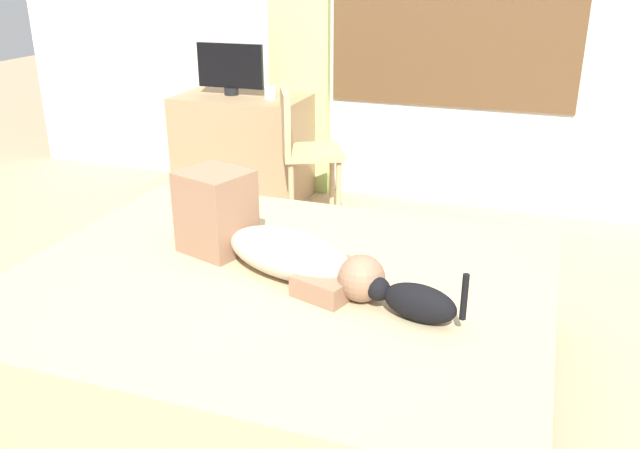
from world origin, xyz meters
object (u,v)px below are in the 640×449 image
person_lying (268,240)px  cup (270,93)px  cat (415,301)px  desk (244,147)px  bed (280,332)px  chair_by_desk (301,145)px  tv_monitor (230,68)px

person_lying → cup: size_ratio=11.08×
cat → desk: 2.78m
cat → cup: bearing=123.9°
bed → desk: desk is taller
person_lying → cat: 0.66m
bed → desk: (-1.13, 2.06, 0.13)m
cup → chair_by_desk: 0.48m
cat → chair_by_desk: 2.23m
bed → tv_monitor: tv_monitor is taller
cup → tv_monitor: bearing=171.7°
bed → cat: cat is taller
bed → desk: bearing=118.7°
person_lying → bed: bearing=-43.7°
tv_monitor → cup: size_ratio=5.72×
person_lying → cup: 2.13m
cat → cup: 2.61m
desk → chair_by_desk: size_ratio=1.05×
cat → chair_by_desk: (-1.14, 1.92, -0.06)m
bed → cat: (0.56, -0.15, 0.32)m
tv_monitor → chair_by_desk: bearing=-24.8°
chair_by_desk → bed: bearing=-71.9°
chair_by_desk → cat: bearing=-59.3°
tv_monitor → cup: (0.31, -0.05, -0.14)m
cup → chair_by_desk: size_ratio=0.10×
person_lying → tv_monitor: 2.32m
desk → chair_by_desk: (0.55, -0.29, 0.14)m
bed → desk: size_ratio=2.33×
bed → cat: 0.66m
person_lying → cat: person_lying is taller
cat → desk: (-1.69, 2.21, -0.19)m
desk → chair_by_desk: 0.64m
bed → cup: cup is taller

